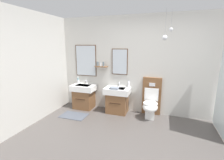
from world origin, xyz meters
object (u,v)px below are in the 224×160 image
(vanity_sink_left, at_px, (84,96))
(vanity_sink_right, at_px, (117,99))
(soap_dispenser, at_px, (129,84))
(folded_hand_towel, at_px, (114,88))
(toilet, at_px, (151,103))
(toothbrush_cup, at_px, (78,81))

(vanity_sink_left, height_order, vanity_sink_right, same)
(vanity_sink_left, height_order, soap_dispenser, soap_dispenser)
(soap_dispenser, relative_size, folded_hand_towel, 0.85)
(toilet, distance_m, folded_hand_towel, 1.00)
(vanity_sink_left, relative_size, soap_dispenser, 3.73)
(soap_dispenser, height_order, folded_hand_towel, soap_dispenser)
(toilet, xyz_separation_m, folded_hand_towel, (-0.93, -0.15, 0.34))
(toilet, xyz_separation_m, toothbrush_cup, (-2.17, 0.16, 0.38))
(toilet, xyz_separation_m, soap_dispenser, (-0.62, 0.17, 0.40))
(vanity_sink_right, height_order, soap_dispenser, soap_dispenser)
(vanity_sink_left, xyz_separation_m, vanity_sink_right, (1.02, 0.00, 0.00))
(folded_hand_towel, bearing_deg, toothbrush_cup, 166.04)
(vanity_sink_right, xyz_separation_m, toilet, (0.89, 0.00, 0.00))
(vanity_sink_left, bearing_deg, folded_hand_towel, -8.33)
(soap_dispenser, xyz_separation_m, folded_hand_towel, (-0.31, -0.32, -0.06))
(vanity_sink_left, bearing_deg, soap_dispenser, 7.72)
(soap_dispenser, bearing_deg, vanity_sink_left, -172.28)
(toilet, bearing_deg, vanity_sink_right, -179.79)
(toilet, relative_size, toothbrush_cup, 4.93)
(folded_hand_towel, bearing_deg, toilet, 8.94)
(toilet, bearing_deg, vanity_sink_left, -179.90)
(toothbrush_cup, distance_m, folded_hand_towel, 1.27)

